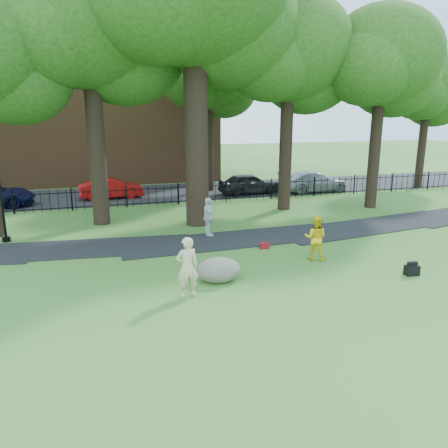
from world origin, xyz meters
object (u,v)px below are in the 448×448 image
object	(u,v)px
woman	(187,267)
red_sedan	(111,188)
man	(315,238)
lamppost	(2,203)
boulder	(219,268)

from	to	relation	value
woman	red_sedan	world-z (taller)	woman
man	red_sedan	bearing A→B (deg)	-32.52
man	lamppost	distance (m)	12.89
lamppost	red_sedan	world-z (taller)	lamppost
man	lamppost	xyz separation A→B (m)	(-11.45, 5.86, 0.82)
red_sedan	lamppost	bearing A→B (deg)	146.74
boulder	lamppost	bearing A→B (deg)	137.29
woman	boulder	bearing A→B (deg)	-148.12
lamppost	red_sedan	distance (m)	9.87
woman	man	world-z (taller)	woman
man	boulder	world-z (taller)	man
man	boulder	xyz separation A→B (m)	(-4.01, -1.01, -0.42)
boulder	lamppost	xyz separation A→B (m)	(-7.44, 6.87, 1.24)
woman	boulder	world-z (taller)	woman
woman	boulder	distance (m)	1.64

